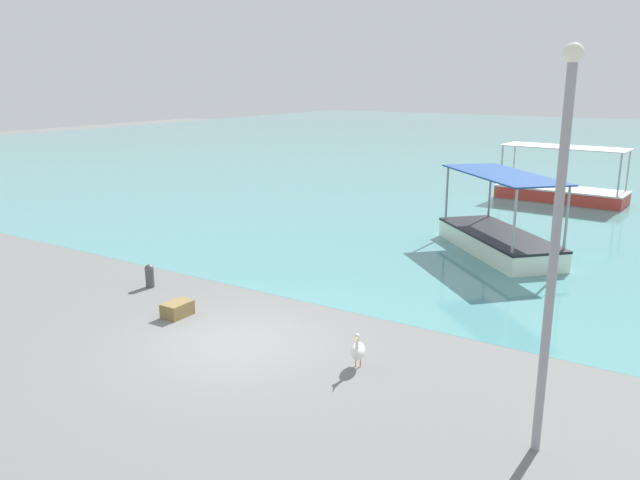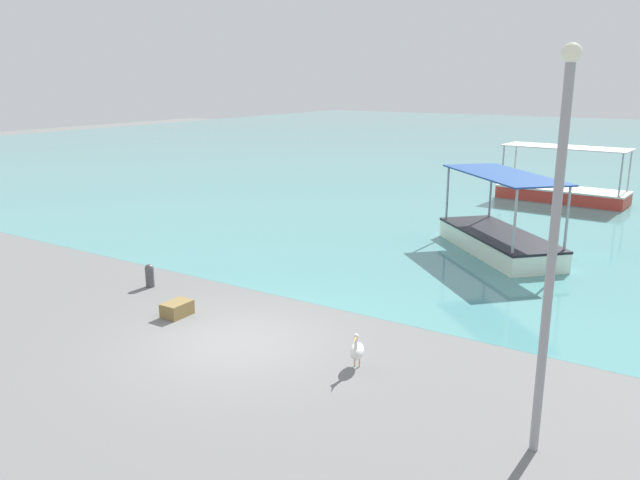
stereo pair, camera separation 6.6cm
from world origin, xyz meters
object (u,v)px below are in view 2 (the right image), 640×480
lamp_post (554,239)px  pelican (357,350)px  fishing_boat_far_left (562,191)px  fishing_boat_outer (499,238)px  cargo_crate (177,309)px  mooring_bollard (150,275)px

lamp_post → pelican: bearing=165.2°
fishing_boat_far_left → pelican: fishing_boat_far_left is taller
fishing_boat_outer → lamp_post: size_ratio=0.84×
pelican → cargo_crate: (-5.18, 0.06, -0.20)m
fishing_boat_far_left → cargo_crate: bearing=-102.3°
fishing_boat_outer → pelican: fishing_boat_outer is taller
fishing_boat_far_left → fishing_boat_outer: 10.90m
fishing_boat_far_left → pelican: size_ratio=7.59×
fishing_boat_far_left → cargo_crate: size_ratio=8.37×
mooring_bollard → pelican: bearing=-9.5°
lamp_post → mooring_bollard: bearing=168.7°
mooring_bollard → cargo_crate: mooring_bollard is taller
fishing_boat_outer → mooring_bollard: (-7.19, -8.92, -0.17)m
pelican → mooring_bollard: size_ratio=1.20×
pelican → cargo_crate: size_ratio=1.10×
fishing_boat_far_left → lamp_post: bearing=-78.6°
fishing_boat_far_left → pelican: bearing=-88.3°
fishing_boat_far_left → cargo_crate: 21.50m
fishing_boat_far_left → mooring_bollard: size_ratio=9.06×
lamp_post → mooring_bollard: 11.92m
fishing_boat_outer → lamp_post: (4.10, -11.18, 2.94)m
pelican → lamp_post: 5.02m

